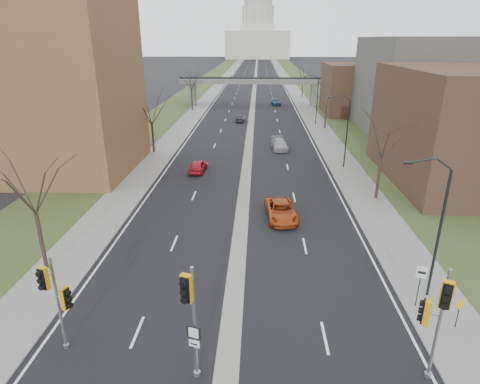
# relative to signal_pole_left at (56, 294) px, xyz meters

# --- Properties ---
(ground) EXTENTS (700.00, 700.00, 0.00)m
(ground) POSITION_rel_signal_pole_left_xyz_m (8.15, -0.48, -3.44)
(ground) COLOR black
(ground) RESTS_ON ground
(road_surface) EXTENTS (20.00, 600.00, 0.01)m
(road_surface) POSITION_rel_signal_pole_left_xyz_m (8.15, 149.52, -3.43)
(road_surface) COLOR black
(road_surface) RESTS_ON ground
(median_strip) EXTENTS (1.20, 600.00, 0.02)m
(median_strip) POSITION_rel_signal_pole_left_xyz_m (8.15, 149.52, -3.44)
(median_strip) COLOR gray
(median_strip) RESTS_ON ground
(sidewalk_right) EXTENTS (4.00, 600.00, 0.12)m
(sidewalk_right) POSITION_rel_signal_pole_left_xyz_m (20.15, 149.52, -3.38)
(sidewalk_right) COLOR gray
(sidewalk_right) RESTS_ON ground
(sidewalk_left) EXTENTS (4.00, 600.00, 0.12)m
(sidewalk_left) POSITION_rel_signal_pole_left_xyz_m (-3.85, 149.52, -3.38)
(sidewalk_left) COLOR gray
(sidewalk_left) RESTS_ON ground
(grass_verge_right) EXTENTS (8.00, 600.00, 0.10)m
(grass_verge_right) POSITION_rel_signal_pole_left_xyz_m (26.15, 149.52, -3.39)
(grass_verge_right) COLOR #31441F
(grass_verge_right) RESTS_ON ground
(grass_verge_left) EXTENTS (8.00, 600.00, 0.10)m
(grass_verge_left) POSITION_rel_signal_pole_left_xyz_m (-9.85, 149.52, -3.39)
(grass_verge_left) COLOR #31441F
(grass_verge_left) RESTS_ON ground
(apartment_building) EXTENTS (25.00, 16.00, 22.00)m
(apartment_building) POSITION_rel_signal_pole_left_xyz_m (-17.85, 29.52, 7.56)
(apartment_building) COLOR brown
(apartment_building) RESTS_ON ground
(commercial_block_near) EXTENTS (16.00, 20.00, 12.00)m
(commercial_block_near) POSITION_rel_signal_pole_left_xyz_m (32.15, 27.52, 2.56)
(commercial_block_near) COLOR #4A3222
(commercial_block_near) RESTS_ON ground
(commercial_block_mid) EXTENTS (18.00, 22.00, 15.00)m
(commercial_block_mid) POSITION_rel_signal_pole_left_xyz_m (36.15, 51.52, 4.06)
(commercial_block_mid) COLOR #56554F
(commercial_block_mid) RESTS_ON ground
(commercial_block_far) EXTENTS (14.00, 14.00, 10.00)m
(commercial_block_far) POSITION_rel_signal_pole_left_xyz_m (30.15, 69.52, 1.56)
(commercial_block_far) COLOR #4A3222
(commercial_block_far) RESTS_ON ground
(pedestrian_bridge) EXTENTS (34.00, 3.00, 6.45)m
(pedestrian_bridge) POSITION_rel_signal_pole_left_xyz_m (8.15, 79.52, 1.40)
(pedestrian_bridge) COLOR slate
(pedestrian_bridge) RESTS_ON ground
(capitol) EXTENTS (48.00, 42.00, 55.75)m
(capitol) POSITION_rel_signal_pole_left_xyz_m (8.15, 319.52, 15.16)
(capitol) COLOR beige
(capitol) RESTS_ON ground
(streetlight_near) EXTENTS (2.61, 0.20, 8.70)m
(streetlight_near) POSITION_rel_signal_pole_left_xyz_m (19.14, 5.52, 3.51)
(streetlight_near) COLOR black
(streetlight_near) RESTS_ON sidewalk_right
(streetlight_mid) EXTENTS (2.61, 0.20, 8.70)m
(streetlight_mid) POSITION_rel_signal_pole_left_xyz_m (19.14, 31.52, 3.51)
(streetlight_mid) COLOR black
(streetlight_mid) RESTS_ON sidewalk_right
(streetlight_far) EXTENTS (2.61, 0.20, 8.70)m
(streetlight_far) POSITION_rel_signal_pole_left_xyz_m (19.14, 57.52, 3.51)
(streetlight_far) COLOR black
(streetlight_far) RESTS_ON sidewalk_right
(tree_left_a) EXTENTS (7.20, 7.20, 9.40)m
(tree_left_a) POSITION_rel_signal_pole_left_xyz_m (-4.85, 7.52, 3.20)
(tree_left_a) COLOR #382B21
(tree_left_a) RESTS_ON sidewalk_left
(tree_left_b) EXTENTS (6.75, 6.75, 8.81)m
(tree_left_b) POSITION_rel_signal_pole_left_xyz_m (-4.85, 37.52, 2.79)
(tree_left_b) COLOR #382B21
(tree_left_b) RESTS_ON sidewalk_left
(tree_left_c) EXTENTS (7.65, 7.65, 9.99)m
(tree_left_c) POSITION_rel_signal_pole_left_xyz_m (-4.85, 71.52, 3.60)
(tree_left_c) COLOR #382B21
(tree_left_c) RESTS_ON sidewalk_left
(tree_right_a) EXTENTS (7.20, 7.20, 9.40)m
(tree_right_a) POSITION_rel_signal_pole_left_xyz_m (21.15, 21.52, 3.20)
(tree_right_a) COLOR #382B21
(tree_right_a) RESTS_ON sidewalk_right
(tree_right_b) EXTENTS (6.30, 6.30, 8.22)m
(tree_right_b) POSITION_rel_signal_pole_left_xyz_m (21.15, 54.52, 2.38)
(tree_right_b) COLOR #382B21
(tree_right_b) RESTS_ON sidewalk_right
(tree_right_c) EXTENTS (7.65, 7.65, 9.99)m
(tree_right_c) POSITION_rel_signal_pole_left_xyz_m (21.15, 94.52, 3.60)
(tree_right_c) COLOR #382B21
(tree_right_c) RESTS_ON sidewalk_right
(signal_pole_left) EXTENTS (1.15, 0.88, 5.25)m
(signal_pole_left) POSITION_rel_signal_pole_left_xyz_m (0.00, 0.00, 0.00)
(signal_pole_left) COLOR gray
(signal_pole_left) RESTS_ON ground
(signal_pole_median) EXTENTS (0.78, 0.98, 5.86)m
(signal_pole_median) POSITION_rel_signal_pole_left_xyz_m (6.70, -1.58, 0.64)
(signal_pole_median) COLOR gray
(signal_pole_median) RESTS_ON ground
(signal_pole_right) EXTENTS (0.96, 1.35, 5.79)m
(signal_pole_right) POSITION_rel_signal_pole_left_xyz_m (17.26, -0.96, 0.35)
(signal_pole_right) COLOR gray
(signal_pole_right) RESTS_ON ground
(speed_limit_sign) EXTENTS (0.55, 0.22, 2.64)m
(speed_limit_sign) POSITION_rel_signal_pole_left_xyz_m (18.84, 4.36, -1.50)
(speed_limit_sign) COLOR black
(speed_limit_sign) RESTS_ON sidewalk_right
(warning_sign) EXTENTS (0.68, 0.30, 1.86)m
(warning_sign) POSITION_rel_signal_pole_left_xyz_m (20.32, 2.58, -2.11)
(warning_sign) COLOR black
(warning_sign) RESTS_ON sidewalk_right
(car_left_near) EXTENTS (1.96, 4.32, 1.44)m
(car_left_near) POSITION_rel_signal_pole_left_xyz_m (2.46, 29.28, -2.72)
(car_left_near) COLOR #B21425
(car_left_near) RESTS_ON ground
(car_left_far) EXTENTS (1.70, 3.92, 1.25)m
(car_left_far) POSITION_rel_signal_pole_left_xyz_m (6.15, 59.88, -2.81)
(car_left_far) COLOR black
(car_left_far) RESTS_ON ground
(car_right_near) EXTENTS (2.96, 5.57, 1.49)m
(car_right_near) POSITION_rel_signal_pole_left_xyz_m (11.59, 16.50, -2.69)
(car_right_near) COLOR #A33A11
(car_right_near) RESTS_ON ground
(car_right_mid) EXTENTS (2.56, 5.17, 1.44)m
(car_right_mid) POSITION_rel_signal_pole_left_xyz_m (12.54, 40.10, -2.72)
(car_right_mid) COLOR #929198
(car_right_mid) RESTS_ON ground
(car_right_far) EXTENTS (2.43, 4.80, 1.57)m
(car_right_far) POSITION_rel_signal_pole_left_xyz_m (13.62, 80.91, -2.66)
(car_right_far) COLOR navy
(car_right_far) RESTS_ON ground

